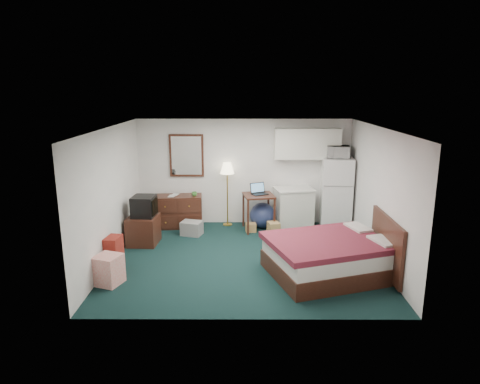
{
  "coord_description": "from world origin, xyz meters",
  "views": [
    {
      "loc": [
        -0.06,
        -7.71,
        3.21
      ],
      "look_at": [
        -0.09,
        0.49,
        1.19
      ],
      "focal_mm": 32.0,
      "sensor_mm": 36.0,
      "label": 1
    }
  ],
  "objects_px": {
    "bed": "(329,257)",
    "fridge": "(336,193)",
    "dresser": "(178,211)",
    "tv_stand": "(143,230)",
    "kitchen_counter": "(293,208)",
    "desk": "(259,212)",
    "floor_lamp": "(227,194)",
    "suitcase": "(114,253)"
  },
  "relations": [
    {
      "from": "desk",
      "to": "kitchen_counter",
      "type": "xyz_separation_m",
      "value": [
        0.82,
        0.22,
        0.03
      ]
    },
    {
      "from": "dresser",
      "to": "suitcase",
      "type": "height_order",
      "value": "dresser"
    },
    {
      "from": "dresser",
      "to": "bed",
      "type": "bearing_deg",
      "value": -45.72
    },
    {
      "from": "dresser",
      "to": "suitcase",
      "type": "bearing_deg",
      "value": -113.07
    },
    {
      "from": "dresser",
      "to": "fridge",
      "type": "height_order",
      "value": "fridge"
    },
    {
      "from": "desk",
      "to": "tv_stand",
      "type": "xyz_separation_m",
      "value": [
        -2.45,
        -0.91,
        -0.12
      ]
    },
    {
      "from": "dresser",
      "to": "desk",
      "type": "bearing_deg",
      "value": -11.17
    },
    {
      "from": "floor_lamp",
      "to": "fridge",
      "type": "xyz_separation_m",
      "value": [
        2.52,
        -0.17,
        0.07
      ]
    },
    {
      "from": "floor_lamp",
      "to": "bed",
      "type": "bearing_deg",
      "value": -56.0
    },
    {
      "from": "suitcase",
      "to": "dresser",
      "type": "bearing_deg",
      "value": 77.99
    },
    {
      "from": "fridge",
      "to": "bed",
      "type": "relative_size",
      "value": 0.83
    },
    {
      "from": "bed",
      "to": "dresser",
      "type": "bearing_deg",
      "value": 120.81
    },
    {
      "from": "desk",
      "to": "suitcase",
      "type": "xyz_separation_m",
      "value": [
        -2.69,
        -2.22,
        -0.11
      ]
    },
    {
      "from": "bed",
      "to": "suitcase",
      "type": "bearing_deg",
      "value": 158.76
    },
    {
      "from": "desk",
      "to": "kitchen_counter",
      "type": "relative_size",
      "value": 0.93
    },
    {
      "from": "desk",
      "to": "bed",
      "type": "bearing_deg",
      "value": -74.41
    },
    {
      "from": "bed",
      "to": "desk",
      "type": "bearing_deg",
      "value": 97.21
    },
    {
      "from": "kitchen_counter",
      "to": "fridge",
      "type": "distance_m",
      "value": 1.04
    },
    {
      "from": "desk",
      "to": "bed",
      "type": "xyz_separation_m",
      "value": [
        1.15,
        -2.42,
        -0.1
      ]
    },
    {
      "from": "desk",
      "to": "kitchen_counter",
      "type": "height_order",
      "value": "kitchen_counter"
    },
    {
      "from": "dresser",
      "to": "kitchen_counter",
      "type": "xyz_separation_m",
      "value": [
        2.7,
        0.0,
        0.07
      ]
    },
    {
      "from": "dresser",
      "to": "tv_stand",
      "type": "height_order",
      "value": "dresser"
    },
    {
      "from": "floor_lamp",
      "to": "suitcase",
      "type": "bearing_deg",
      "value": -127.34
    },
    {
      "from": "tv_stand",
      "to": "dresser",
      "type": "bearing_deg",
      "value": 66.6
    },
    {
      "from": "floor_lamp",
      "to": "tv_stand",
      "type": "xyz_separation_m",
      "value": [
        -1.73,
        -1.26,
        -0.46
      ]
    },
    {
      "from": "floor_lamp",
      "to": "fridge",
      "type": "distance_m",
      "value": 2.53
    },
    {
      "from": "kitchen_counter",
      "to": "bed",
      "type": "height_order",
      "value": "kitchen_counter"
    },
    {
      "from": "desk",
      "to": "fridge",
      "type": "relative_size",
      "value": 0.51
    },
    {
      "from": "floor_lamp",
      "to": "tv_stand",
      "type": "height_order",
      "value": "floor_lamp"
    },
    {
      "from": "tv_stand",
      "to": "suitcase",
      "type": "bearing_deg",
      "value": -96.66
    },
    {
      "from": "fridge",
      "to": "bed",
      "type": "height_order",
      "value": "fridge"
    },
    {
      "from": "desk",
      "to": "suitcase",
      "type": "bearing_deg",
      "value": -150.27
    },
    {
      "from": "floor_lamp",
      "to": "desk",
      "type": "distance_m",
      "value": 0.87
    },
    {
      "from": "dresser",
      "to": "desk",
      "type": "xyz_separation_m",
      "value": [
        1.88,
        -0.21,
        0.04
      ]
    },
    {
      "from": "bed",
      "to": "fridge",
      "type": "bearing_deg",
      "value": 57.84
    },
    {
      "from": "floor_lamp",
      "to": "fridge",
      "type": "relative_size",
      "value": 0.91
    },
    {
      "from": "dresser",
      "to": "tv_stand",
      "type": "distance_m",
      "value": 1.26
    },
    {
      "from": "kitchen_counter",
      "to": "fridge",
      "type": "xyz_separation_m",
      "value": [
        0.97,
        -0.03,
        0.38
      ]
    },
    {
      "from": "dresser",
      "to": "bed",
      "type": "height_order",
      "value": "dresser"
    },
    {
      "from": "bed",
      "to": "tv_stand",
      "type": "relative_size",
      "value": 3.08
    },
    {
      "from": "floor_lamp",
      "to": "desk",
      "type": "bearing_deg",
      "value": -26.13
    },
    {
      "from": "tv_stand",
      "to": "suitcase",
      "type": "xyz_separation_m",
      "value": [
        -0.24,
        -1.31,
        0.01
      ]
    }
  ]
}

